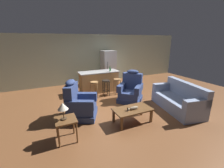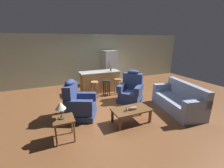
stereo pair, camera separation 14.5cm
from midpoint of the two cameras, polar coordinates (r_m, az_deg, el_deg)
ground_plane at (r=5.87m, az=0.52°, el=-6.75°), size 12.00×12.00×0.00m
back_wall at (r=8.41m, az=-8.28°, el=9.39°), size 12.00×0.05×2.60m
coffee_table at (r=4.40m, az=8.31°, el=-10.06°), size 1.10×0.60×0.42m
fish_figurine at (r=4.31m, az=8.42°, el=-9.21°), size 0.34×0.10×0.10m
couch at (r=5.60m, az=24.78°, el=-5.78°), size 1.19×2.03×0.94m
recliner_near_lamp at (r=4.74m, az=-11.77°, el=-7.47°), size 1.12×1.12×1.20m
recliner_near_island at (r=5.89m, az=7.95°, el=-2.43°), size 1.19×1.19×1.20m
end_table at (r=3.78m, az=-16.85°, el=-13.77°), size 0.48×0.48×0.56m
table_lamp at (r=3.60m, az=-17.91°, el=-8.12°), size 0.24×0.24×0.41m
kitchen_island at (r=6.90m, az=-4.04°, el=1.00°), size 1.80×0.70×0.95m
bar_stool_left at (r=6.19m, az=-5.99°, el=-0.94°), size 0.32×0.32×0.68m
bar_stool_middle at (r=6.36m, az=-1.44°, el=-0.37°), size 0.32×0.32×0.68m
bar_stool_right at (r=6.57m, az=2.85°, el=0.17°), size 0.32×0.32×0.68m
refrigerator at (r=8.26m, az=-0.35°, el=6.48°), size 0.70×0.69×1.76m
bottle_tall_green at (r=6.78m, az=0.19°, el=5.67°), size 0.07×0.07×0.25m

